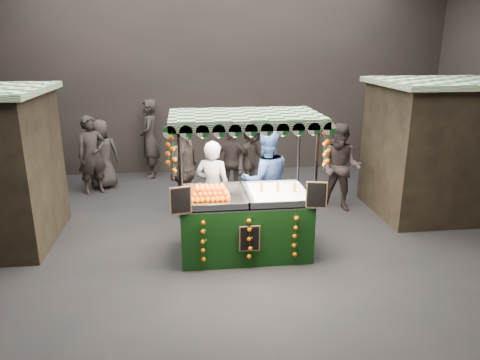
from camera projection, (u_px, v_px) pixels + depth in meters
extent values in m
plane|color=black|center=(235.00, 255.00, 7.22)|extent=(12.00, 12.00, 0.00)
cube|color=black|center=(212.00, 74.00, 11.22)|extent=(12.00, 0.10, 5.00)
cube|color=black|center=(373.00, 254.00, 1.74)|extent=(12.00, 0.10, 5.00)
cube|color=black|center=(449.00, 150.00, 8.78)|extent=(2.80, 2.00, 2.50)
cube|color=#12541F|center=(459.00, 82.00, 8.40)|extent=(3.00, 2.20, 0.10)
cube|color=black|center=(244.00, 226.00, 7.19)|extent=(2.01, 1.09, 0.91)
cube|color=#AEB0B5|center=(245.00, 198.00, 7.05)|extent=(2.01, 1.09, 0.04)
cylinder|color=black|center=(181.00, 202.00, 6.40)|extent=(0.05, 0.05, 2.19)
cylinder|color=black|center=(315.00, 197.00, 6.62)|extent=(0.05, 0.05, 2.19)
cylinder|color=black|center=(182.00, 181.00, 7.38)|extent=(0.05, 0.05, 2.19)
cylinder|color=black|center=(298.00, 176.00, 7.61)|extent=(0.05, 0.05, 2.19)
cube|color=#12541F|center=(245.00, 116.00, 6.67)|extent=(2.24, 1.32, 0.07)
cube|color=white|center=(279.00, 193.00, 7.10)|extent=(0.89, 0.99, 0.07)
cube|color=black|center=(181.00, 200.00, 6.33)|extent=(0.31, 0.09, 0.40)
cube|color=black|center=(317.00, 195.00, 6.56)|extent=(0.31, 0.09, 0.40)
cube|color=black|center=(250.00, 239.00, 6.62)|extent=(0.31, 0.02, 0.40)
imported|color=gray|center=(213.00, 188.00, 7.79)|extent=(0.72, 0.60, 1.69)
imported|color=navy|center=(266.00, 181.00, 7.98)|extent=(0.95, 0.77, 1.83)
imported|color=black|center=(92.00, 155.00, 9.94)|extent=(0.76, 0.67, 1.75)
imported|color=#2D2524|center=(340.00, 168.00, 8.94)|extent=(1.09, 1.04, 1.76)
imported|color=black|center=(232.00, 162.00, 9.80)|extent=(0.96, 0.56, 1.53)
imported|color=black|center=(252.00, 157.00, 10.00)|extent=(1.17, 1.18, 1.63)
imported|color=#2D2825|center=(102.00, 154.00, 10.32)|extent=(0.89, 0.70, 1.60)
imported|color=black|center=(414.00, 152.00, 10.36)|extent=(1.47, 1.45, 1.69)
imported|color=#2A2422|center=(149.00, 139.00, 11.11)|extent=(0.47, 0.71, 1.94)
imported|color=#2B2423|center=(185.00, 170.00, 8.57)|extent=(0.84, 1.18, 1.85)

